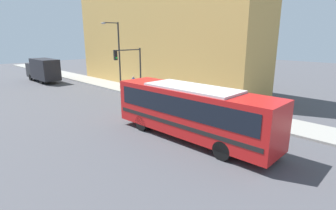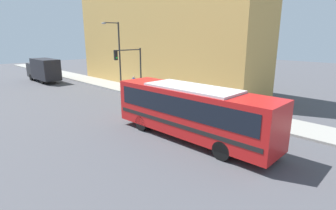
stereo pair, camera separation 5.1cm
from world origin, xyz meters
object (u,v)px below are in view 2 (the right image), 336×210
(city_bus, at_px, (191,109))
(pedestrian_near_corner, at_px, (134,83))
(delivery_truck, at_px, (43,69))
(parking_meter, at_px, (170,92))
(traffic_light_pole, at_px, (131,63))
(fire_hydrant, at_px, (193,103))
(pedestrian_mid_block, at_px, (172,89))
(street_lamp, at_px, (118,51))

(city_bus, height_order, pedestrian_near_corner, city_bus)
(delivery_truck, height_order, parking_meter, delivery_truck)
(parking_meter, distance_m, pedestrian_near_corner, 6.60)
(delivery_truck, relative_size, pedestrian_near_corner, 4.37)
(pedestrian_near_corner, bearing_deg, parking_meter, -96.30)
(delivery_truck, bearing_deg, pedestrian_near_corner, -72.27)
(delivery_truck, xyz_separation_m, traffic_light_pole, (2.85, -16.42, 1.78))
(traffic_light_pole, xyz_separation_m, pedestrian_near_corner, (1.75, 2.02, -2.51))
(traffic_light_pole, height_order, pedestrian_near_corner, traffic_light_pole)
(city_bus, height_order, fire_hydrant, city_bus)
(city_bus, distance_m, pedestrian_near_corner, 15.15)
(parking_meter, height_order, pedestrian_mid_block, pedestrian_mid_block)
(fire_hydrant, xyz_separation_m, pedestrian_near_corner, (0.72, 9.29, 0.49))
(city_bus, height_order, traffic_light_pole, traffic_light_pole)
(city_bus, bearing_deg, street_lamp, 69.46)
(delivery_truck, relative_size, pedestrian_mid_block, 4.56)
(pedestrian_near_corner, bearing_deg, pedestrian_mid_block, -82.89)
(street_lamp, bearing_deg, traffic_light_pole, -104.74)
(parking_meter, xyz_separation_m, street_lamp, (-0.01, 8.41, 3.51))
(city_bus, relative_size, parking_meter, 8.20)
(fire_hydrant, bearing_deg, city_bus, -140.76)
(city_bus, height_order, pedestrian_mid_block, city_bus)
(traffic_light_pole, bearing_deg, pedestrian_mid_block, -54.07)
(traffic_light_pole, height_order, parking_meter, traffic_light_pole)
(fire_hydrant, xyz_separation_m, pedestrian_mid_block, (1.39, 3.94, 0.45))
(delivery_truck, relative_size, traffic_light_pole, 1.50)
(delivery_truck, bearing_deg, fire_hydrant, -80.70)
(city_bus, height_order, street_lamp, street_lamp)
(pedestrian_near_corner, height_order, pedestrian_mid_block, pedestrian_near_corner)
(delivery_truck, distance_m, parking_meter, 21.33)
(pedestrian_mid_block, bearing_deg, fire_hydrant, -109.46)
(parking_meter, bearing_deg, pedestrian_near_corner, 83.70)
(pedestrian_near_corner, bearing_deg, fire_hydrant, -94.46)
(pedestrian_mid_block, bearing_deg, delivery_truck, 104.94)
(fire_hydrant, relative_size, traffic_light_pole, 0.15)
(pedestrian_near_corner, bearing_deg, traffic_light_pole, -130.96)
(fire_hydrant, bearing_deg, street_lamp, 90.04)
(fire_hydrant, distance_m, traffic_light_pole, 7.94)
(delivery_truck, relative_size, fire_hydrant, 10.24)
(city_bus, distance_m, pedestrian_mid_block, 10.93)
(fire_hydrant, distance_m, pedestrian_mid_block, 4.20)
(city_bus, bearing_deg, fire_hydrant, 38.05)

